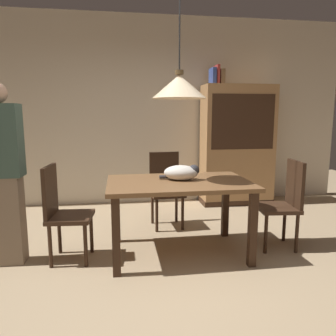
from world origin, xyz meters
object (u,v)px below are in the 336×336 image
at_px(chair_far_back, 166,186).
at_px(person_standing, 3,175).
at_px(chair_right_side, 284,200).
at_px(hutch_bookcase, 237,148).
at_px(dining_table, 179,191).
at_px(chair_left_side, 62,209).
at_px(book_red_tall, 217,75).
at_px(book_blue_wide, 213,76).
at_px(pendant_lamp, 179,86).
at_px(book_brown_thick, 221,77).
at_px(cat_sleeping, 182,172).

xyz_separation_m(chair_far_back, person_standing, (-1.63, -0.85, 0.34)).
relative_size(chair_far_back, chair_right_side, 1.00).
bearing_deg(hutch_bookcase, dining_table, -125.48).
height_order(chair_left_side, book_red_tall, book_red_tall).
height_order(hutch_bookcase, book_blue_wide, book_blue_wide).
height_order(dining_table, chair_far_back, chair_far_back).
bearing_deg(chair_right_side, book_red_tall, 97.46).
bearing_deg(hutch_bookcase, pendant_lamp, -125.48).
bearing_deg(book_red_tall, chair_right_side, -82.54).
height_order(dining_table, book_brown_thick, book_brown_thick).
height_order(cat_sleeping, hutch_bookcase, hutch_bookcase).
relative_size(book_blue_wide, book_red_tall, 0.86).
relative_size(dining_table, cat_sleeping, 3.51).
height_order(pendant_lamp, book_brown_thick, pendant_lamp).
height_order(chair_left_side, pendant_lamp, pendant_lamp).
bearing_deg(chair_left_side, cat_sleeping, 1.88).
height_order(cat_sleeping, person_standing, person_standing).
distance_m(chair_left_side, hutch_bookcase, 2.98).
relative_size(cat_sleeping, book_red_tall, 1.43).
xyz_separation_m(chair_far_back, book_blue_wide, (0.84, 0.88, 1.46)).
height_order(dining_table, book_red_tall, book_red_tall).
relative_size(book_red_tall, person_standing, 0.17).
distance_m(chair_left_side, cat_sleeping, 1.21).
xyz_separation_m(chair_far_back, hutch_bookcase, (1.26, 0.88, 0.38)).
bearing_deg(pendant_lamp, book_blue_wide, 64.70).
distance_m(chair_right_side, book_red_tall, 2.32).
relative_size(chair_right_side, book_blue_wide, 3.88).
bearing_deg(hutch_bookcase, person_standing, -149.12).
bearing_deg(book_red_tall, cat_sleeping, -116.48).
distance_m(chair_far_back, pendant_lamp, 1.45).
height_order(chair_left_side, book_brown_thick, book_brown_thick).
height_order(cat_sleeping, pendant_lamp, pendant_lamp).
relative_size(cat_sleeping, pendant_lamp, 0.31).
xyz_separation_m(dining_table, person_standing, (-1.64, 0.03, 0.20)).
height_order(book_red_tall, book_brown_thick, book_red_tall).
relative_size(book_blue_wide, person_standing, 0.14).
bearing_deg(person_standing, book_red_tall, 34.35).
distance_m(dining_table, hutch_bookcase, 2.18).
bearing_deg(dining_table, chair_left_side, 179.67).
distance_m(dining_table, book_brown_thick, 2.40).
distance_m(pendant_lamp, book_brown_thick, 2.03).
xyz_separation_m(chair_left_side, book_blue_wide, (1.96, 1.76, 1.46)).
height_order(cat_sleeping, book_brown_thick, book_brown_thick).
xyz_separation_m(chair_left_side, cat_sleeping, (1.17, 0.04, 0.32)).
relative_size(chair_right_side, hutch_bookcase, 0.50).
relative_size(hutch_bookcase, book_blue_wide, 7.71).
distance_m(chair_right_side, cat_sleeping, 1.13).
xyz_separation_m(chair_far_back, cat_sleeping, (0.05, -0.83, 0.32)).
distance_m(cat_sleeping, pendant_lamp, 0.84).
xyz_separation_m(cat_sleeping, pendant_lamp, (-0.04, -0.04, 0.84)).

